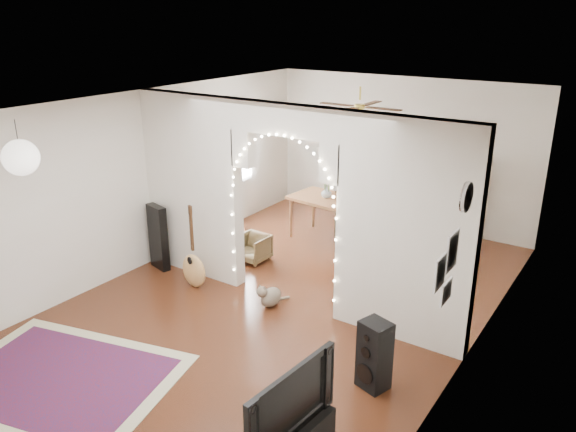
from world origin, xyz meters
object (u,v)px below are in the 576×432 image
Objects in this scene: floor_speaker at (374,355)px; dining_chair_right at (355,223)px; bookcase at (436,194)px; dining_table at (326,202)px; dining_chair_left at (253,248)px; acoustic_guitar at (193,258)px.

dining_chair_right is (-2.12, 3.63, -0.10)m from floor_speaker.
bookcase reaches higher than dining_table.
floor_speaker reaches higher than dining_chair_left.
dining_chair_left is at bearing -102.49° from dining_table.
bookcase is at bearing 22.43° from dining_chair_right.
dining_table is at bearing 73.16° from dining_chair_left.
dining_chair_right is at bearing 137.53° from floor_speaker.
bookcase reaches higher than dining_chair_right.
acoustic_guitar is 1.24m from dining_chair_left.
bookcase is at bearing 119.94° from floor_speaker.
dining_table is at bearing -162.29° from dining_chair_right.
acoustic_guitar is at bearing -94.89° from dining_chair_left.
dining_table is (-2.52, 3.32, 0.30)m from floor_speaker.
floor_speaker is at bearing -29.91° from dining_chair_left.
bookcase reaches higher than dining_chair_left.
acoustic_guitar is 3.23m from floor_speaker.
dining_chair_left is at bearing 100.94° from acoustic_guitar.
floor_speaker is 4.18m from dining_table.
acoustic_guitar is 2.74m from dining_table.
acoustic_guitar reaches higher than dining_table.
dining_table is (-1.49, -1.28, -0.06)m from bookcase.
bookcase is at bearing 55.90° from dining_chair_left.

